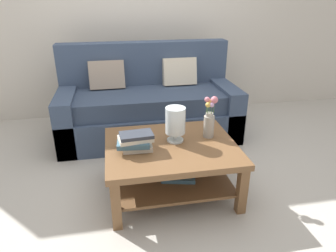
{
  "coord_description": "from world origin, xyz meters",
  "views": [
    {
      "loc": [
        -0.43,
        -2.53,
        1.58
      ],
      "look_at": [
        0.0,
        -0.24,
        0.55
      ],
      "focal_mm": 32.2,
      "sensor_mm": 36.0,
      "label": 1
    }
  ],
  "objects_px": {
    "coffee_table": "(172,157)",
    "glass_hurricane_vase": "(175,122)",
    "book_stack_main": "(135,141)",
    "couch": "(148,105)",
    "flower_pitcher": "(209,119)"
  },
  "relations": [
    {
      "from": "coffee_table",
      "to": "book_stack_main",
      "type": "distance_m",
      "value": 0.35
    },
    {
      "from": "book_stack_main",
      "to": "coffee_table",
      "type": "bearing_deg",
      "value": 5.62
    },
    {
      "from": "coffee_table",
      "to": "flower_pitcher",
      "type": "bearing_deg",
      "value": 14.81
    },
    {
      "from": "flower_pitcher",
      "to": "book_stack_main",
      "type": "bearing_deg",
      "value": -169.37
    },
    {
      "from": "coffee_table",
      "to": "glass_hurricane_vase",
      "type": "height_order",
      "value": "glass_hurricane_vase"
    },
    {
      "from": "coffee_table",
      "to": "glass_hurricane_vase",
      "type": "bearing_deg",
      "value": 55.51
    },
    {
      "from": "coffee_table",
      "to": "flower_pitcher",
      "type": "xyz_separation_m",
      "value": [
        0.34,
        0.09,
        0.28
      ]
    },
    {
      "from": "couch",
      "to": "book_stack_main",
      "type": "xyz_separation_m",
      "value": [
        -0.25,
        -1.23,
        0.16
      ]
    },
    {
      "from": "coffee_table",
      "to": "glass_hurricane_vase",
      "type": "distance_m",
      "value": 0.3
    },
    {
      "from": "couch",
      "to": "coffee_table",
      "type": "distance_m",
      "value": 1.2
    },
    {
      "from": "coffee_table",
      "to": "book_stack_main",
      "type": "xyz_separation_m",
      "value": [
        -0.29,
        -0.03,
        0.19
      ]
    },
    {
      "from": "couch",
      "to": "book_stack_main",
      "type": "relative_size",
      "value": 6.95
    },
    {
      "from": "coffee_table",
      "to": "couch",
      "type": "bearing_deg",
      "value": 91.99
    },
    {
      "from": "book_stack_main",
      "to": "couch",
      "type": "bearing_deg",
      "value": 78.36
    },
    {
      "from": "flower_pitcher",
      "to": "glass_hurricane_vase",
      "type": "bearing_deg",
      "value": -174.73
    }
  ]
}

